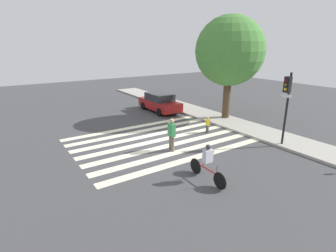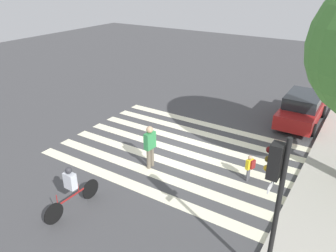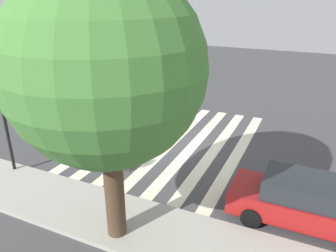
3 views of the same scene
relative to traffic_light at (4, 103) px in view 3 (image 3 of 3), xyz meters
name	(u,v)px [view 3 (image 3 of 3)]	position (x,y,z in m)	size (l,w,h in m)	color
ground_plane	(173,141)	(-4.66, -5.25, -2.90)	(60.00, 60.00, 0.00)	#444447
sidewalk_curb	(96,212)	(-4.66, 1.00, -2.83)	(36.00, 2.50, 0.14)	#ADA89E
crosswalk_stripes	(173,141)	(-4.66, -5.25, -2.90)	(6.87, 10.00, 0.01)	#F2EDCC
traffic_light	(4,103)	(0.00, 0.00, 0.00)	(0.60, 0.50, 4.14)	black
street_tree	(105,69)	(-5.86, 1.58, 2.17)	(5.01, 5.01, 7.60)	#4C3826
pedestrian_child_with_backpack	(144,115)	(-2.89, -5.51, -1.87)	(0.52, 0.27, 1.82)	#6B6051
pedestrian_adult_yellow_jacket	(126,158)	(-4.12, -1.82, -2.27)	(0.33, 0.31, 1.08)	#4C4C51
cyclist_near_curb	(94,105)	(0.66, -6.12, -2.03)	(2.27, 0.41, 1.65)	black
car_parked_far_curb	(303,201)	(-10.75, -1.39, -2.11)	(4.41, 1.95, 1.57)	maroon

